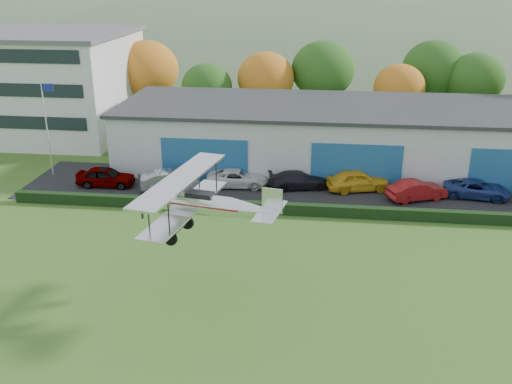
# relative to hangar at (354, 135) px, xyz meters

# --- Properties ---
(ground) EXTENTS (300.00, 300.00, 0.00)m
(ground) POSITION_rel_hangar_xyz_m (-5.00, -27.98, -2.66)
(ground) COLOR #436720
(ground) RESTS_ON ground
(apron) EXTENTS (48.00, 9.00, 0.05)m
(apron) POSITION_rel_hangar_xyz_m (-2.00, -6.98, -2.63)
(apron) COLOR black
(apron) RESTS_ON ground
(hedge) EXTENTS (46.00, 0.60, 0.80)m
(hedge) POSITION_rel_hangar_xyz_m (-2.00, -11.78, -2.26)
(hedge) COLOR black
(hedge) RESTS_ON ground
(hangar) EXTENTS (40.60, 12.60, 5.30)m
(hangar) POSITION_rel_hangar_xyz_m (0.00, 0.00, 0.00)
(hangar) COLOR #B2B7BC
(hangar) RESTS_ON ground
(office_block) EXTENTS (20.60, 15.60, 10.40)m
(office_block) POSITION_rel_hangar_xyz_m (-33.00, 7.02, 2.56)
(office_block) COLOR silver
(office_block) RESTS_ON ground
(flagpole) EXTENTS (1.05, 0.10, 8.00)m
(flagpole) POSITION_rel_hangar_xyz_m (-24.88, -5.98, 2.13)
(flagpole) COLOR silver
(flagpole) RESTS_ON ground
(tree_belt) EXTENTS (75.70, 13.22, 10.12)m
(tree_belt) POSITION_rel_hangar_xyz_m (-4.15, 12.64, 2.95)
(tree_belt) COLOR #3D2614
(tree_belt) RESTS_ON ground
(distant_hills) EXTENTS (430.00, 196.00, 56.00)m
(distant_hills) POSITION_rel_hangar_xyz_m (-9.38, 112.02, -15.70)
(distant_hills) COLOR #4C6642
(distant_hills) RESTS_ON ground
(car_0) EXTENTS (4.64, 2.02, 1.55)m
(car_0) POSITION_rel_hangar_xyz_m (-19.59, -8.00, -1.83)
(car_0) COLOR gray
(car_0) RESTS_ON apron
(car_1) EXTENTS (4.88, 2.77, 1.52)m
(car_1) POSITION_rel_hangar_xyz_m (-14.32, -8.12, -1.85)
(car_1) COLOR silver
(car_1) RESTS_ON apron
(car_2) EXTENTS (4.99, 2.58, 1.35)m
(car_2) POSITION_rel_hangar_xyz_m (-9.21, -6.79, -1.93)
(car_2) COLOR silver
(car_2) RESTS_ON apron
(car_3) EXTENTS (4.99, 2.93, 1.36)m
(car_3) POSITION_rel_hangar_xyz_m (-4.41, -6.65, -1.93)
(car_3) COLOR black
(car_3) RESTS_ON apron
(car_4) EXTENTS (5.16, 3.12, 1.64)m
(car_4) POSITION_rel_hangar_xyz_m (0.19, -6.57, -1.78)
(car_4) COLOR gold
(car_4) RESTS_ON apron
(car_5) EXTENTS (4.73, 3.22, 1.48)m
(car_5) POSITION_rel_hangar_xyz_m (4.44, -8.00, -1.87)
(car_5) COLOR maroon
(car_5) RESTS_ON apron
(car_6) EXTENTS (5.08, 2.90, 1.34)m
(car_6) POSITION_rel_hangar_xyz_m (9.01, -6.97, -1.94)
(car_6) COLOR navy
(car_6) RESTS_ON apron
(biplane) EXTENTS (7.58, 8.65, 3.22)m
(biplane) POSITION_rel_hangar_xyz_m (-8.43, -23.22, 2.73)
(biplane) COLOR silver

